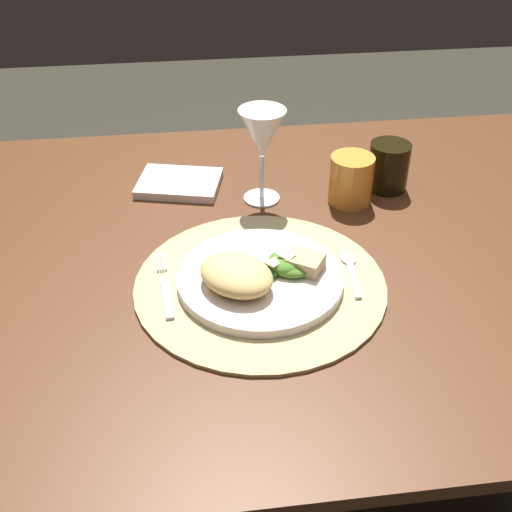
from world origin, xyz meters
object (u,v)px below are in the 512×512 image
(wine_glass, at_px, (262,136))
(dining_table, at_px, (284,304))
(napkin, at_px, (179,183))
(dark_tumbler, at_px, (388,166))
(dinner_plate, at_px, (260,279))
(fork, at_px, (165,288))
(amber_tumbler, at_px, (351,180))
(spoon, at_px, (350,266))

(wine_glass, bearing_deg, dining_table, -83.05)
(napkin, bearing_deg, dark_tumbler, -7.70)
(dinner_plate, distance_m, fork, 0.14)
(fork, bearing_deg, dinner_plate, -1.25)
(amber_tumbler, bearing_deg, napkin, 163.41)
(dining_table, height_order, napkin, napkin)
(dinner_plate, xyz_separation_m, spoon, (0.14, 0.02, -0.01))
(dark_tumbler, bearing_deg, fork, -147.80)
(dinner_plate, height_order, spoon, dinner_plate)
(dinner_plate, bearing_deg, fork, 178.75)
(dining_table, height_order, amber_tumbler, amber_tumbler)
(dining_table, distance_m, dark_tumbler, 0.32)
(amber_tumbler, bearing_deg, dark_tumbler, 25.73)
(dining_table, xyz_separation_m, napkin, (-0.17, 0.22, 0.13))
(napkin, xyz_separation_m, dark_tumbler, (0.39, -0.05, 0.04))
(dinner_plate, relative_size, dark_tumbler, 2.79)
(dining_table, bearing_deg, dinner_plate, -120.34)
(napkin, bearing_deg, fork, -95.61)
(fork, bearing_deg, dark_tumbler, 32.20)
(spoon, height_order, napkin, napkin)
(dining_table, relative_size, napkin, 9.03)
(wine_glass, distance_m, amber_tumbler, 0.18)
(napkin, height_order, wine_glass, wine_glass)
(spoon, height_order, amber_tumbler, amber_tumbler)
(fork, relative_size, spoon, 1.32)
(wine_glass, relative_size, amber_tumbler, 1.96)
(spoon, bearing_deg, napkin, 130.81)
(spoon, bearing_deg, dining_table, 140.13)
(dinner_plate, xyz_separation_m, fork, (-0.14, 0.00, -0.01))
(wine_glass, bearing_deg, dinner_plate, -98.21)
(fork, bearing_deg, wine_glass, 54.47)
(dinner_plate, bearing_deg, spoon, 8.63)
(fork, height_order, wine_glass, wine_glass)
(wine_glass, distance_m, dark_tumbler, 0.25)
(dinner_plate, bearing_deg, dining_table, 59.66)
(dining_table, xyz_separation_m, dark_tumbler, (0.22, 0.17, 0.17))
(fork, distance_m, spoon, 0.29)
(dinner_plate, relative_size, napkin, 1.66)
(dining_table, height_order, fork, fork)
(dinner_plate, height_order, fork, dinner_plate)
(dinner_plate, bearing_deg, dark_tumbler, 44.06)
(wine_glass, bearing_deg, napkin, 156.60)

